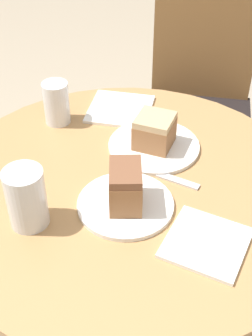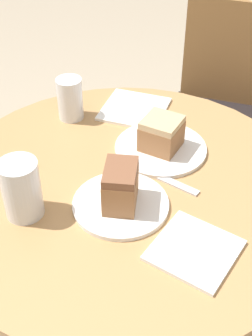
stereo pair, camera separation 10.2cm
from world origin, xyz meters
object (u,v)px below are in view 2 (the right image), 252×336
at_px(plate_near, 121,204).
at_px(cake_slice_near, 120,186).
at_px(cake_slice_far, 161,133).
at_px(glass_lemonade, 22,192).
at_px(glass_water, 70,101).
at_px(chair, 223,118).
at_px(plate_far, 161,148).

relative_size(plate_near, cake_slice_near, 1.90).
relative_size(cake_slice_near, cake_slice_far, 1.11).
relative_size(cake_slice_far, glass_lemonade, 0.76).
relative_size(cake_slice_near, glass_water, 0.96).
relative_size(chair, cake_slice_near, 7.88).
height_order(chair, cake_slice_far, chair).
height_order(cake_slice_far, glass_lemonade, glass_lemonade).
bearing_deg(chair, cake_slice_near, -97.92).
bearing_deg(cake_slice_near, glass_lemonade, -152.82).
bearing_deg(cake_slice_far, glass_water, 169.04).
distance_m(chair, cake_slice_far, 0.75).
xyz_separation_m(chair, cake_slice_far, (-0.05, -0.66, 0.34)).
xyz_separation_m(plate_near, plate_far, (0.02, 0.22, 0.00)).
height_order(plate_far, glass_water, glass_water).
xyz_separation_m(cake_slice_far, glass_water, (-0.27, 0.05, -0.00)).
distance_m(cake_slice_far, glass_water, 0.27).
bearing_deg(plate_near, cake_slice_far, 85.88).
bearing_deg(glass_lemonade, plate_far, 58.10).
bearing_deg(chair, glass_lemonade, -107.72).
relative_size(plate_near, cake_slice_far, 2.09).
relative_size(chair, glass_water, 7.55).
distance_m(plate_far, glass_lemonade, 0.37).
xyz_separation_m(plate_far, cake_slice_far, (0.00, 0.00, 0.04)).
xyz_separation_m(cake_slice_near, glass_water, (-0.25, 0.27, -0.01)).
distance_m(plate_near, cake_slice_near, 0.05).
bearing_deg(glass_water, plate_far, -10.96).
distance_m(plate_far, glass_water, 0.28).
height_order(cake_slice_near, cake_slice_far, cake_slice_near).
xyz_separation_m(plate_near, glass_water, (-0.25, 0.27, 0.04)).
bearing_deg(cake_slice_far, plate_near, -94.12).
distance_m(glass_lemonade, glass_water, 0.37).
relative_size(plate_near, plate_far, 0.92).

